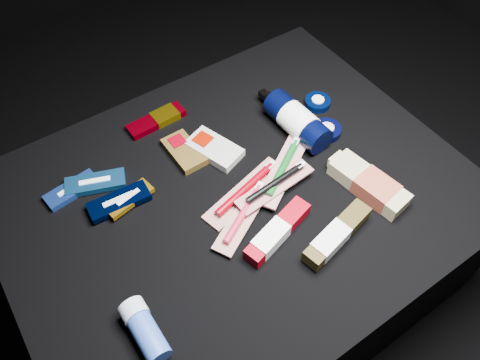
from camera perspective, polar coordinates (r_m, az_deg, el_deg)
ground at (r=1.36m, az=-0.29°, el=-11.27°), size 3.00×3.00×0.00m
cloth_table at (r=1.18m, az=-0.33°, el=-7.07°), size 0.98×0.78×0.40m
luna_bar_0 at (r=1.07m, az=-19.82°, el=-1.13°), size 0.12×0.06×0.02m
luna_bar_1 at (r=1.06m, az=-17.21°, el=-0.34°), size 0.14×0.09×0.02m
luna_bar_2 at (r=1.02m, az=-14.52°, el=-2.54°), size 0.13×0.06×0.02m
luna_bar_3 at (r=1.02m, az=-13.40°, el=-2.24°), size 0.11×0.06×0.01m
clif_bar_0 at (r=1.08m, az=-6.95°, el=3.61°), size 0.06×0.11×0.02m
clif_bar_1 at (r=1.08m, az=-3.39°, el=3.95°), size 0.11×0.14×0.02m
power_bar at (r=1.16m, az=-9.81°, el=7.36°), size 0.15×0.05×0.02m
lotion_bottle at (r=1.11m, az=6.96°, el=7.15°), size 0.08×0.22×0.07m
cream_tin_upper at (r=1.20m, az=9.43°, el=9.33°), size 0.06×0.06×0.02m
cream_tin_lower at (r=1.14m, az=10.50°, el=5.97°), size 0.07×0.07×0.02m
bodywash_bottle at (r=1.04m, az=15.54°, el=-0.56°), size 0.09×0.19×0.04m
deodorant_stick at (r=0.87m, az=-11.58°, el=-17.44°), size 0.05×0.12×0.05m
toothbrush_pack_0 at (r=1.01m, az=0.76°, el=-1.23°), size 0.23×0.10×0.02m
toothbrush_pack_1 at (r=0.97m, az=0.47°, el=-4.19°), size 0.19×0.13×0.02m
toothbrush_pack_2 at (r=1.03m, az=5.30°, el=1.41°), size 0.20×0.15×0.02m
toothbrush_pack_3 at (r=1.00m, az=4.40°, el=-0.48°), size 0.19×0.06×0.02m
toothpaste_carton_red at (r=0.94m, az=4.32°, el=-6.54°), size 0.18×0.08×0.03m
toothpaste_carton_green at (r=0.95m, az=11.49°, el=-6.75°), size 0.18×0.07×0.03m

